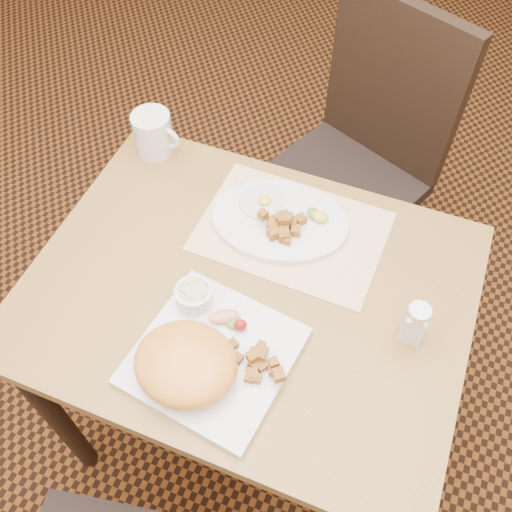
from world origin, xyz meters
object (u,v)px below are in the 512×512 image
object	(u,v)px
chair_far	(359,153)
plate_square	(214,356)
coffee_mug	(154,133)
table	(248,314)
plate_oval	(280,221)
salt_shaker	(415,323)

from	to	relation	value
chair_far	plate_square	xyz separation A→B (m)	(-0.08, -0.86, 0.22)
plate_square	coffee_mug	world-z (taller)	coffee_mug
plate_square	coffee_mug	xyz separation A→B (m)	(-0.36, 0.46, 0.04)
table	plate_square	distance (m)	0.21
chair_far	plate_square	world-z (taller)	chair_far
chair_far	plate_oval	xyz separation A→B (m)	(-0.07, -0.50, 0.22)
salt_shaker	chair_far	bearing A→B (deg)	110.95
table	plate_oval	bearing A→B (deg)	89.29
plate_oval	coffee_mug	size ratio (longest dim) A/B	2.48
table	plate_oval	distance (m)	0.22
table	coffee_mug	xyz separation A→B (m)	(-0.36, 0.29, 0.16)
salt_shaker	coffee_mug	size ratio (longest dim) A/B	0.81
plate_square	table	bearing A→B (deg)	90.05
salt_shaker	plate_oval	bearing A→B (deg)	153.00
plate_square	chair_far	bearing A→B (deg)	84.93
coffee_mug	plate_square	bearing A→B (deg)	-51.84
table	salt_shaker	bearing A→B (deg)	2.28
salt_shaker	coffee_mug	world-z (taller)	coffee_mug
salt_shaker	plate_square	bearing A→B (deg)	-151.14
chair_far	coffee_mug	size ratio (longest dim) A/B	7.90
table	chair_far	xyz separation A→B (m)	(0.08, 0.69, -0.10)
plate_square	salt_shaker	world-z (taller)	salt_shaker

